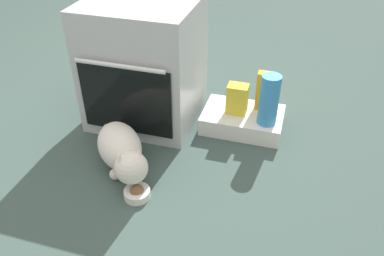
{
  "coord_description": "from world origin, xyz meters",
  "views": [
    {
      "loc": [
        0.88,
        -1.54,
        1.39
      ],
      "look_at": [
        0.42,
        0.0,
        0.25
      ],
      "focal_mm": 36.66,
      "sensor_mm": 36.0,
      "label": 1
    }
  ],
  "objects_px": {
    "juice_carton": "(264,91)",
    "water_bottle": "(269,100)",
    "food_bowl": "(137,193)",
    "pantry_cabinet": "(242,120)",
    "cat": "(122,150)",
    "oven": "(144,63)",
    "snack_bag": "(237,99)"
  },
  "relations": [
    {
      "from": "water_bottle",
      "to": "food_bowl",
      "type": "bearing_deg",
      "value": -128.42
    },
    {
      "from": "pantry_cabinet",
      "to": "cat",
      "type": "height_order",
      "value": "cat"
    },
    {
      "from": "cat",
      "to": "snack_bag",
      "type": "xyz_separation_m",
      "value": [
        0.49,
        0.55,
        0.07
      ]
    },
    {
      "from": "cat",
      "to": "snack_bag",
      "type": "bearing_deg",
      "value": 97.48
    },
    {
      "from": "pantry_cabinet",
      "to": "water_bottle",
      "type": "relative_size",
      "value": 1.59
    },
    {
      "from": "oven",
      "to": "water_bottle",
      "type": "relative_size",
      "value": 2.45
    },
    {
      "from": "pantry_cabinet",
      "to": "cat",
      "type": "bearing_deg",
      "value": -133.63
    },
    {
      "from": "water_bottle",
      "to": "oven",
      "type": "bearing_deg",
      "value": 177.96
    },
    {
      "from": "oven",
      "to": "pantry_cabinet",
      "type": "xyz_separation_m",
      "value": [
        0.6,
        0.04,
        -0.31
      ]
    },
    {
      "from": "oven",
      "to": "juice_carton",
      "type": "relative_size",
      "value": 3.06
    },
    {
      "from": "pantry_cabinet",
      "to": "oven",
      "type": "bearing_deg",
      "value": -176.12
    },
    {
      "from": "pantry_cabinet",
      "to": "food_bowl",
      "type": "height_order",
      "value": "pantry_cabinet"
    },
    {
      "from": "food_bowl",
      "to": "snack_bag",
      "type": "distance_m",
      "value": 0.82
    },
    {
      "from": "snack_bag",
      "to": "water_bottle",
      "type": "bearing_deg",
      "value": -18.22
    },
    {
      "from": "oven",
      "to": "juice_carton",
      "type": "distance_m",
      "value": 0.73
    },
    {
      "from": "juice_carton",
      "to": "food_bowl",
      "type": "bearing_deg",
      "value": -120.8
    },
    {
      "from": "pantry_cabinet",
      "to": "snack_bag",
      "type": "bearing_deg",
      "value": -171.63
    },
    {
      "from": "oven",
      "to": "snack_bag",
      "type": "relative_size",
      "value": 4.09
    },
    {
      "from": "oven",
      "to": "pantry_cabinet",
      "type": "bearing_deg",
      "value": 3.88
    },
    {
      "from": "pantry_cabinet",
      "to": "cat",
      "type": "xyz_separation_m",
      "value": [
        -0.53,
        -0.56,
        0.07
      ]
    },
    {
      "from": "pantry_cabinet",
      "to": "snack_bag",
      "type": "distance_m",
      "value": 0.15
    },
    {
      "from": "pantry_cabinet",
      "to": "water_bottle",
      "type": "bearing_deg",
      "value": -24.85
    },
    {
      "from": "pantry_cabinet",
      "to": "food_bowl",
      "type": "relative_size",
      "value": 3.66
    },
    {
      "from": "food_bowl",
      "to": "snack_bag",
      "type": "height_order",
      "value": "snack_bag"
    },
    {
      "from": "food_bowl",
      "to": "cat",
      "type": "height_order",
      "value": "cat"
    },
    {
      "from": "oven",
      "to": "juice_carton",
      "type": "xyz_separation_m",
      "value": [
        0.7,
        0.12,
        -0.14
      ]
    },
    {
      "from": "pantry_cabinet",
      "to": "snack_bag",
      "type": "height_order",
      "value": "snack_bag"
    },
    {
      "from": "oven",
      "to": "cat",
      "type": "distance_m",
      "value": 0.58
    },
    {
      "from": "food_bowl",
      "to": "water_bottle",
      "type": "height_order",
      "value": "water_bottle"
    },
    {
      "from": "juice_carton",
      "to": "water_bottle",
      "type": "relative_size",
      "value": 0.8
    },
    {
      "from": "water_bottle",
      "to": "cat",
      "type": "bearing_deg",
      "value": -144.06
    },
    {
      "from": "food_bowl",
      "to": "snack_bag",
      "type": "xyz_separation_m",
      "value": [
        0.34,
        0.73,
        0.17
      ]
    }
  ]
}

